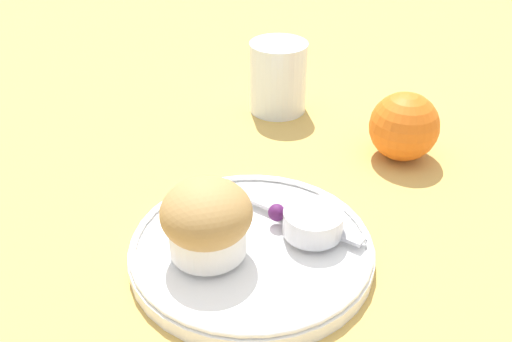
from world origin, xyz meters
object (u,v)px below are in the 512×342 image
muffin (207,220)px  butter_knife (282,209)px  orange_fruit (404,127)px  juice_glass (278,77)px

muffin → butter_knife: bearing=78.5°
orange_fruit → juice_glass: bearing=176.7°
muffin → butter_knife: muffin is taller
muffin → butter_knife: (0.02, 0.09, -0.03)m
muffin → juice_glass: (-0.14, 0.29, -0.01)m
orange_fruit → muffin: bearing=-99.7°
muffin → juice_glass: juice_glass is taller
muffin → orange_fruit: (0.05, 0.28, -0.01)m
butter_knife → orange_fruit: orange_fruit is taller
muffin → juice_glass: size_ratio=0.84×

